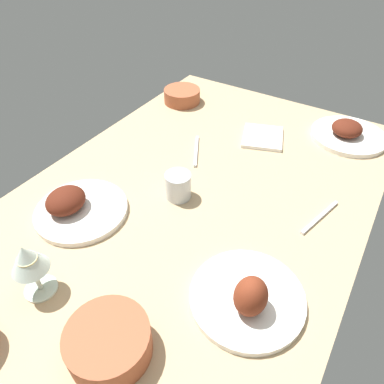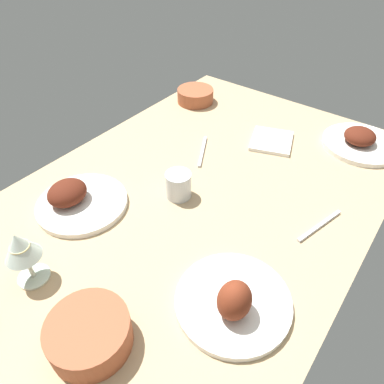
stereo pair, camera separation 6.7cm
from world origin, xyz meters
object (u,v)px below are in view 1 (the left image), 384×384
plate_near_viewer (348,133)px  bowl_soup (109,342)px  plate_far_side (248,297)px  water_tumbler (178,186)px  spoon_loose (196,151)px  folded_napkin (263,137)px  wine_glass (28,261)px  plate_center_main (75,207)px  fork_loose (320,217)px  bowl_potatoes (182,95)px

plate_near_viewer → bowl_soup: bearing=-10.9°
plate_far_side → water_tumbler: 36.93cm
spoon_loose → folded_napkin: bearing=112.3°
water_tumbler → folded_napkin: (-39.86, 8.05, -3.17)cm
wine_glass → plate_center_main: bearing=-152.7°
fork_loose → spoon_loose: bearing=93.5°
plate_near_viewer → plate_far_side: (75.96, -1.62, 0.50)cm
bowl_soup → spoon_loose: size_ratio=0.94×
plate_near_viewer → fork_loose: (43.23, 3.80, -1.46)cm
bowl_soup → water_tumbler: bearing=-162.7°
bowl_soup → wine_glass: size_ratio=1.12×
plate_near_viewer → water_tumbler: 64.36cm
water_tumbler → folded_napkin: bearing=168.6°
folded_napkin → wine_glass: bearing=-11.5°
plate_far_side → spoon_loose: plate_far_side is taller
folded_napkin → bowl_potatoes: bearing=-101.7°
plate_center_main → bowl_soup: bearing=54.8°
bowl_soup → folded_napkin: (-82.72, -5.32, -2.87)cm
bowl_soup → folded_napkin: 82.94cm
folded_napkin → plate_center_main: bearing=-24.5°
bowl_potatoes → spoon_loose: bearing=40.8°
plate_center_main → plate_near_viewer: plate_center_main is taller
plate_near_viewer → bowl_potatoes: plate_near_viewer is taller
bowl_soup → fork_loose: 59.83cm
spoon_loose → bowl_potatoes: bearing=-168.1°
bowl_potatoes → plate_near_viewer: bearing=97.1°
plate_center_main → bowl_potatoes: 68.49cm
wine_glass → bowl_soup: bearing=84.7°
plate_center_main → folded_napkin: bearing=155.5°
wine_glass → folded_napkin: size_ratio=0.97×
fork_loose → wine_glass: bearing=154.9°
plate_far_side → bowl_soup: (22.48, -17.40, 1.11)cm
bowl_potatoes → wine_glass: size_ratio=1.01×
plate_near_viewer → water_tumbler: (55.59, -32.39, 1.91)cm
plate_far_side → wine_glass: size_ratio=1.73×
water_tumbler → spoon_loose: bearing=-161.4°
bowl_potatoes → spoon_loose: 35.34cm
plate_near_viewer → folded_napkin: 29.00cm
folded_napkin → fork_loose: 39.34cm
plate_center_main → bowl_potatoes: (-67.62, -10.87, 0.68)cm
plate_far_side → bowl_soup: bearing=-37.7°
plate_center_main → fork_loose: bearing=120.2°
fork_loose → plate_far_side: bearing=-174.5°
plate_center_main → folded_napkin: 65.67cm
plate_far_side → folded_napkin: 64.40cm
fork_loose → plate_near_viewer: bearing=19.9°
plate_center_main → water_tumbler: size_ratio=3.21×
bowl_soup → fork_loose: size_ratio=0.95×
plate_near_viewer → fork_loose: plate_near_viewer is taller
plate_far_side → water_tumbler: (-20.37, -30.77, 1.41)cm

